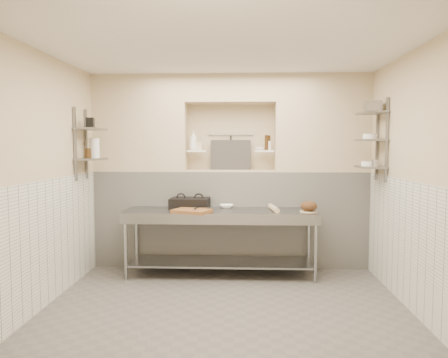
# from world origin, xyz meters

# --- Properties ---
(floor) EXTENTS (4.00, 3.90, 0.10)m
(floor) POSITION_xyz_m (0.00, 0.00, -0.05)
(floor) COLOR #5C5651
(floor) RESTS_ON ground
(ceiling) EXTENTS (4.00, 3.90, 0.10)m
(ceiling) POSITION_xyz_m (0.00, 0.00, 2.85)
(ceiling) COLOR silver
(ceiling) RESTS_ON ground
(wall_left) EXTENTS (0.10, 3.90, 2.80)m
(wall_left) POSITION_xyz_m (-2.05, 0.00, 1.40)
(wall_left) COLOR tan
(wall_left) RESTS_ON ground
(wall_right) EXTENTS (0.10, 3.90, 2.80)m
(wall_right) POSITION_xyz_m (2.05, 0.00, 1.40)
(wall_right) COLOR tan
(wall_right) RESTS_ON ground
(wall_back) EXTENTS (4.00, 0.10, 2.80)m
(wall_back) POSITION_xyz_m (0.00, 2.00, 1.40)
(wall_back) COLOR tan
(wall_back) RESTS_ON ground
(wall_front) EXTENTS (4.00, 0.10, 2.80)m
(wall_front) POSITION_xyz_m (0.00, -2.00, 1.40)
(wall_front) COLOR tan
(wall_front) RESTS_ON ground
(backwall_lower) EXTENTS (4.00, 0.40, 1.40)m
(backwall_lower) POSITION_xyz_m (0.00, 1.75, 0.70)
(backwall_lower) COLOR silver
(backwall_lower) RESTS_ON floor
(alcove_sill) EXTENTS (1.30, 0.40, 0.02)m
(alcove_sill) POSITION_xyz_m (0.00, 1.75, 1.41)
(alcove_sill) COLOR tan
(alcove_sill) RESTS_ON backwall_lower
(backwall_pillar_left) EXTENTS (1.35, 0.40, 1.40)m
(backwall_pillar_left) POSITION_xyz_m (-1.33, 1.75, 2.10)
(backwall_pillar_left) COLOR tan
(backwall_pillar_left) RESTS_ON backwall_lower
(backwall_pillar_right) EXTENTS (1.35, 0.40, 1.40)m
(backwall_pillar_right) POSITION_xyz_m (1.33, 1.75, 2.10)
(backwall_pillar_right) COLOR tan
(backwall_pillar_right) RESTS_ON backwall_lower
(backwall_header) EXTENTS (1.30, 0.40, 0.40)m
(backwall_header) POSITION_xyz_m (0.00, 1.75, 2.60)
(backwall_header) COLOR tan
(backwall_header) RESTS_ON backwall_lower
(wainscot_left) EXTENTS (0.02, 3.90, 1.40)m
(wainscot_left) POSITION_xyz_m (-1.99, 0.00, 0.70)
(wainscot_left) COLOR silver
(wainscot_left) RESTS_ON floor
(wainscot_right) EXTENTS (0.02, 3.90, 1.40)m
(wainscot_right) POSITION_xyz_m (1.99, 0.00, 0.70)
(wainscot_right) COLOR silver
(wainscot_right) RESTS_ON floor
(alcove_shelf_left) EXTENTS (0.28, 0.16, 0.02)m
(alcove_shelf_left) POSITION_xyz_m (-0.50, 1.75, 1.70)
(alcove_shelf_left) COLOR white
(alcove_shelf_left) RESTS_ON backwall_lower
(alcove_shelf_right) EXTENTS (0.28, 0.16, 0.02)m
(alcove_shelf_right) POSITION_xyz_m (0.50, 1.75, 1.70)
(alcove_shelf_right) COLOR white
(alcove_shelf_right) RESTS_ON backwall_lower
(utensil_rail) EXTENTS (0.70, 0.02, 0.02)m
(utensil_rail) POSITION_xyz_m (0.00, 1.92, 1.95)
(utensil_rail) COLOR gray
(utensil_rail) RESTS_ON wall_back
(hanging_steel) EXTENTS (0.02, 0.02, 0.30)m
(hanging_steel) POSITION_xyz_m (0.00, 1.90, 1.78)
(hanging_steel) COLOR black
(hanging_steel) RESTS_ON utensil_rail
(splash_panel) EXTENTS (0.60, 0.08, 0.45)m
(splash_panel) POSITION_xyz_m (0.00, 1.85, 1.64)
(splash_panel) COLOR #383330
(splash_panel) RESTS_ON alcove_sill
(shelf_rail_left_a) EXTENTS (0.03, 0.03, 0.95)m
(shelf_rail_left_a) POSITION_xyz_m (-1.98, 1.25, 1.80)
(shelf_rail_left_a) COLOR slate
(shelf_rail_left_a) RESTS_ON wall_left
(shelf_rail_left_b) EXTENTS (0.03, 0.03, 0.95)m
(shelf_rail_left_b) POSITION_xyz_m (-1.98, 0.85, 1.80)
(shelf_rail_left_b) COLOR slate
(shelf_rail_left_b) RESTS_ON wall_left
(wall_shelf_left_lower) EXTENTS (0.30, 0.50, 0.02)m
(wall_shelf_left_lower) POSITION_xyz_m (-1.84, 1.05, 1.60)
(wall_shelf_left_lower) COLOR slate
(wall_shelf_left_lower) RESTS_ON wall_left
(wall_shelf_left_upper) EXTENTS (0.30, 0.50, 0.03)m
(wall_shelf_left_upper) POSITION_xyz_m (-1.84, 1.05, 2.00)
(wall_shelf_left_upper) COLOR slate
(wall_shelf_left_upper) RESTS_ON wall_left
(shelf_rail_right_a) EXTENTS (0.03, 0.03, 1.05)m
(shelf_rail_right_a) POSITION_xyz_m (1.98, 1.25, 1.85)
(shelf_rail_right_a) COLOR slate
(shelf_rail_right_a) RESTS_ON wall_right
(shelf_rail_right_b) EXTENTS (0.03, 0.03, 1.05)m
(shelf_rail_right_b) POSITION_xyz_m (1.98, 0.85, 1.85)
(shelf_rail_right_b) COLOR slate
(shelf_rail_right_b) RESTS_ON wall_right
(wall_shelf_right_lower) EXTENTS (0.30, 0.50, 0.02)m
(wall_shelf_right_lower) POSITION_xyz_m (1.84, 1.05, 1.50)
(wall_shelf_right_lower) COLOR slate
(wall_shelf_right_lower) RESTS_ON wall_right
(wall_shelf_right_mid) EXTENTS (0.30, 0.50, 0.02)m
(wall_shelf_right_mid) POSITION_xyz_m (1.84, 1.05, 1.85)
(wall_shelf_right_mid) COLOR slate
(wall_shelf_right_mid) RESTS_ON wall_right
(wall_shelf_right_upper) EXTENTS (0.30, 0.50, 0.03)m
(wall_shelf_right_upper) POSITION_xyz_m (1.84, 1.05, 2.20)
(wall_shelf_right_upper) COLOR slate
(wall_shelf_right_upper) RESTS_ON wall_right
(prep_table) EXTENTS (2.60, 0.70, 0.90)m
(prep_table) POSITION_xyz_m (-0.12, 1.18, 0.64)
(prep_table) COLOR gray
(prep_table) RESTS_ON floor
(panini_press) EXTENTS (0.55, 0.42, 0.15)m
(panini_press) POSITION_xyz_m (-0.56, 1.38, 0.97)
(panini_press) COLOR black
(panini_press) RESTS_ON prep_table
(cutting_board) EXTENTS (0.55, 0.47, 0.04)m
(cutting_board) POSITION_xyz_m (-0.49, 0.97, 0.92)
(cutting_board) COLOR brown
(cutting_board) RESTS_ON prep_table
(knife_blade) EXTENTS (0.28, 0.07, 0.01)m
(knife_blade) POSITION_xyz_m (-0.37, 1.11, 0.95)
(knife_blade) COLOR gray
(knife_blade) RESTS_ON cutting_board
(tongs) EXTENTS (0.04, 0.23, 0.02)m
(tongs) POSITION_xyz_m (-0.44, 0.97, 0.96)
(tongs) COLOR gray
(tongs) RESTS_ON cutting_board
(mixing_bowl) EXTENTS (0.20, 0.20, 0.05)m
(mixing_bowl) POSITION_xyz_m (-0.05, 1.43, 0.92)
(mixing_bowl) COLOR white
(mixing_bowl) RESTS_ON prep_table
(rolling_pin) EXTENTS (0.13, 0.48, 0.07)m
(rolling_pin) POSITION_xyz_m (0.60, 1.18, 0.94)
(rolling_pin) COLOR #D9BD89
(rolling_pin) RESTS_ON prep_table
(bread_board) EXTENTS (0.24, 0.24, 0.01)m
(bread_board) POSITION_xyz_m (1.06, 1.10, 0.91)
(bread_board) COLOR #D9BD89
(bread_board) RESTS_ON prep_table
(bread_loaf) EXTENTS (0.22, 0.22, 0.13)m
(bread_loaf) POSITION_xyz_m (1.06, 1.10, 0.98)
(bread_loaf) COLOR #4C2D19
(bread_loaf) RESTS_ON bread_board
(bottle_soap) EXTENTS (0.14, 0.14, 0.28)m
(bottle_soap) POSITION_xyz_m (-0.55, 1.72, 1.85)
(bottle_soap) COLOR white
(bottle_soap) RESTS_ON alcove_shelf_left
(jar_alcove) EXTENTS (0.08, 0.08, 0.12)m
(jar_alcove) POSITION_xyz_m (-0.46, 1.77, 1.77)
(jar_alcove) COLOR tan
(jar_alcove) RESTS_ON alcove_shelf_left
(bowl_alcove) EXTENTS (0.15, 0.15, 0.05)m
(bowl_alcove) POSITION_xyz_m (0.43, 1.74, 1.74)
(bowl_alcove) COLOR white
(bowl_alcove) RESTS_ON alcove_shelf_right
(condiment_a) EXTENTS (0.06, 0.06, 0.22)m
(condiment_a) POSITION_xyz_m (0.56, 1.77, 1.82)
(condiment_a) COLOR #301D0C
(condiment_a) RESTS_ON alcove_shelf_right
(condiment_b) EXTENTS (0.06, 0.06, 0.22)m
(condiment_b) POSITION_xyz_m (0.53, 1.73, 1.82)
(condiment_b) COLOR #301D0C
(condiment_b) RESTS_ON alcove_shelf_right
(condiment_c) EXTENTS (0.08, 0.08, 0.13)m
(condiment_c) POSITION_xyz_m (0.56, 1.76, 1.78)
(condiment_c) COLOR white
(condiment_c) RESTS_ON alcove_shelf_right
(jug_left) EXTENTS (0.13, 0.13, 0.26)m
(jug_left) POSITION_xyz_m (-1.84, 1.19, 1.74)
(jug_left) COLOR white
(jug_left) RESTS_ON wall_shelf_left_lower
(jar_left) EXTENTS (0.09, 0.09, 0.13)m
(jar_left) POSITION_xyz_m (-1.84, 0.93, 1.68)
(jar_left) COLOR #301D0C
(jar_left) RESTS_ON wall_shelf_left_lower
(box_left_upper) EXTENTS (0.11, 0.11, 0.14)m
(box_left_upper) POSITION_xyz_m (-1.84, 1.04, 2.08)
(box_left_upper) COLOR black
(box_left_upper) RESTS_ON wall_shelf_left_upper
(bowl_right) EXTENTS (0.20, 0.20, 0.06)m
(bowl_right) POSITION_xyz_m (1.84, 1.11, 1.54)
(bowl_right) COLOR white
(bowl_right) RESTS_ON wall_shelf_right_lower
(canister_right) EXTENTS (0.09, 0.09, 0.09)m
(canister_right) POSITION_xyz_m (1.84, 0.84, 1.56)
(canister_right) COLOR gray
(canister_right) RESTS_ON wall_shelf_right_lower
(bowl_right_mid) EXTENTS (0.18, 0.18, 0.07)m
(bowl_right_mid) POSITION_xyz_m (1.84, 1.10, 1.90)
(bowl_right_mid) COLOR white
(bowl_right_mid) RESTS_ON wall_shelf_right_mid
(basket_right) EXTENTS (0.18, 0.22, 0.13)m
(basket_right) POSITION_xyz_m (1.84, 1.01, 2.28)
(basket_right) COLOR gray
(basket_right) RESTS_ON wall_shelf_right_upper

